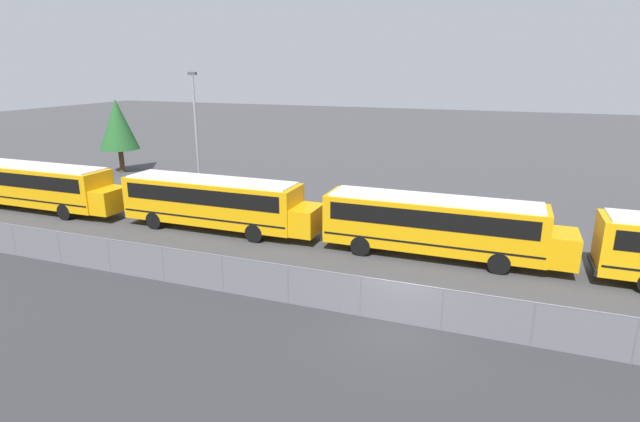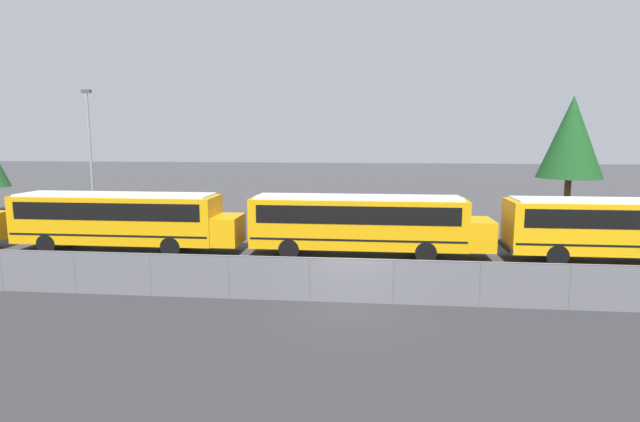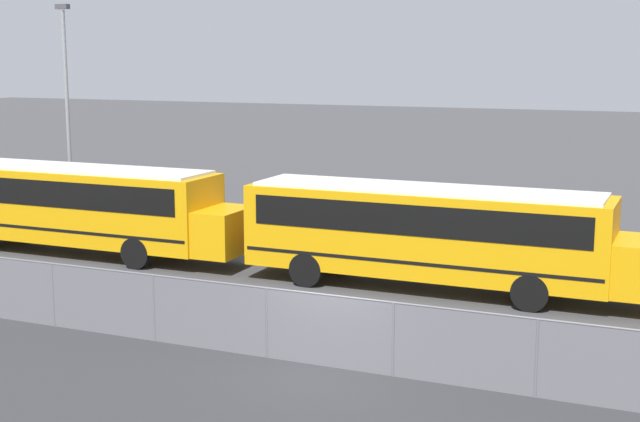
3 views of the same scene
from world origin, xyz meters
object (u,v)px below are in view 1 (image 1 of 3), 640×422
object	(u,v)px
school_bus_2	(437,223)
school_bus_0	(40,184)
tree_0	(118,125)
light_pole	(196,133)
school_bus_1	(215,200)

from	to	relation	value
school_bus_2	school_bus_0	bearing A→B (deg)	-178.58
school_bus_0	tree_0	world-z (taller)	tree_0
school_bus_0	school_bus_2	bearing A→B (deg)	1.42
school_bus_2	light_pole	size ratio (longest dim) A/B	1.36
school_bus_0	light_pole	bearing A→B (deg)	35.11
school_bus_2	tree_0	size ratio (longest dim) A/B	1.85
school_bus_1	school_bus_2	size ratio (longest dim) A/B	1.00
school_bus_2	school_bus_1	bearing A→B (deg)	-179.40
school_bus_1	school_bus_2	xyz separation A→B (m)	(12.76, 0.13, 0.00)
school_bus_2	light_pole	xyz separation A→B (m)	(-17.49, 5.29, 3.04)
light_pole	tree_0	world-z (taller)	light_pole
school_bus_0	light_pole	distance (m)	10.75
school_bus_0	school_bus_2	size ratio (longest dim) A/B	1.00
tree_0	school_bus_2	bearing A→B (deg)	-20.97
school_bus_2	tree_0	xyz separation A→B (m)	(-30.07, 11.53, 2.47)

